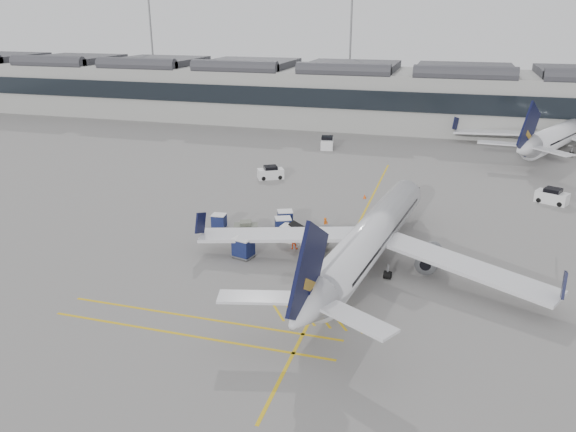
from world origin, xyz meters
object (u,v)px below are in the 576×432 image
(ramp_agent_a, at_px, (325,225))
(airliner_main, at_px, (369,239))
(pushback_tug, at_px, (246,228))
(ramp_agent_b, at_px, (294,240))
(belt_loader, at_px, (296,236))
(baggage_cart_a, at_px, (285,218))

(ramp_agent_a, bearing_deg, airliner_main, -113.69)
(ramp_agent_a, xyz_separation_m, pushback_tug, (-7.94, -2.63, -0.23))
(ramp_agent_b, xyz_separation_m, pushback_tug, (-5.87, 2.33, -0.24))
(belt_loader, distance_m, ramp_agent_a, 3.92)
(belt_loader, relative_size, ramp_agent_a, 3.03)
(belt_loader, bearing_deg, ramp_agent_b, -73.89)
(belt_loader, bearing_deg, pushback_tug, -176.42)
(belt_loader, height_order, pushback_tug, belt_loader)
(belt_loader, distance_m, pushback_tug, 5.67)
(pushback_tug, bearing_deg, ramp_agent_b, -41.17)
(airliner_main, relative_size, ramp_agent_b, 20.65)
(airliner_main, height_order, belt_loader, airliner_main)
(airliner_main, xyz_separation_m, belt_loader, (-7.93, 3.93, -2.19))
(baggage_cart_a, distance_m, ramp_agent_b, 6.14)
(airliner_main, height_order, baggage_cart_a, airliner_main)
(belt_loader, distance_m, ramp_agent_b, 1.82)
(belt_loader, distance_m, baggage_cart_a, 4.47)
(ramp_agent_a, bearing_deg, baggage_cart_a, 110.28)
(ramp_agent_a, xyz_separation_m, ramp_agent_b, (-2.07, -4.96, 0.01))
(ramp_agent_a, height_order, pushback_tug, ramp_agent_a)
(ramp_agent_b, bearing_deg, pushback_tug, -29.10)
(airliner_main, bearing_deg, ramp_agent_a, 136.21)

